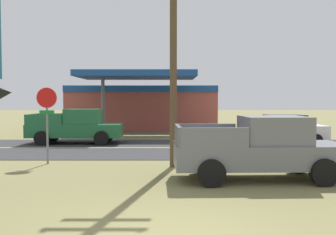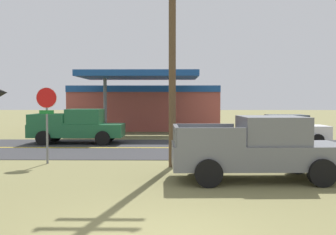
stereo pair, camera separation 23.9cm
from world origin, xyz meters
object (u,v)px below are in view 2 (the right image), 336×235
at_px(utility_pole, 172,22).
at_px(car_white_mid_lane, 288,129).
at_px(stop_sign, 47,111).
at_px(pickup_green_on_road, 79,127).
at_px(gas_station, 145,106).
at_px(pickup_grey_parked_on_lawn, 259,149).

distance_m(utility_pole, car_white_mid_lane, 10.85).
xyz_separation_m(stop_sign, pickup_green_on_road, (-0.50, 6.83, -1.06)).
bearing_deg(car_white_mid_lane, gas_station, 129.60).
xyz_separation_m(utility_pole, gas_station, (-2.32, 18.12, -3.35)).
distance_m(gas_station, pickup_green_on_road, 11.13).
distance_m(pickup_grey_parked_on_lawn, pickup_green_on_road, 12.59).
xyz_separation_m(stop_sign, utility_pole, (4.84, -0.62, 3.27)).
bearing_deg(car_white_mid_lane, stop_sign, -148.94).
bearing_deg(gas_station, pickup_green_on_road, -105.78).
height_order(utility_pole, pickup_green_on_road, utility_pole).
height_order(utility_pole, gas_station, utility_pole).
bearing_deg(car_white_mid_lane, utility_pole, -131.10).
bearing_deg(pickup_green_on_road, utility_pole, -54.39).
distance_m(gas_station, pickup_grey_parked_on_lawn, 21.01).
bearing_deg(stop_sign, car_white_mid_lane, 31.06).
relative_size(gas_station, car_white_mid_lane, 2.86).
distance_m(pickup_green_on_road, car_white_mid_lane, 11.84).
distance_m(utility_pole, pickup_green_on_road, 10.14).
distance_m(utility_pole, pickup_grey_parked_on_lawn, 5.57).
distance_m(utility_pole, gas_station, 18.57).
bearing_deg(pickup_grey_parked_on_lawn, utility_pole, 139.78).
xyz_separation_m(stop_sign, gas_station, (2.52, 17.50, -0.08)).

